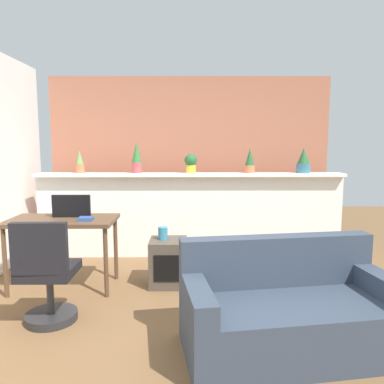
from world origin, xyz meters
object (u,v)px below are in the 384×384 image
object	(u,v)px
potted_plant_2	(191,163)
office_chair	(47,280)
desk	(63,227)
tv_monitor	(71,206)
couch	(288,312)
potted_plant_3	(250,161)
vase_on_shelf	(163,233)
potted_plant_4	(303,161)
potted_plant_0	(80,163)
potted_plant_1	(137,158)
side_cube_shelf	(168,262)
book_on_desk	(86,219)

from	to	relation	value
potted_plant_2	office_chair	size ratio (longest dim) A/B	0.28
desk	tv_monitor	size ratio (longest dim) A/B	2.73
tv_monitor	potted_plant_2	bearing A→B (deg)	39.22
tv_monitor	couch	size ratio (longest dim) A/B	0.24
potted_plant_3	office_chair	xyz separation A→B (m)	(-2.01, -1.93, -0.91)
potted_plant_3	couch	world-z (taller)	potted_plant_3
vase_on_shelf	couch	xyz separation A→B (m)	(1.02, -1.30, -0.28)
potted_plant_4	couch	size ratio (longest dim) A/B	0.20
potted_plant_3	tv_monitor	xyz separation A→B (m)	(-2.07, -1.04, -0.43)
potted_plant_0	potted_plant_1	world-z (taller)	potted_plant_1
potted_plant_0	side_cube_shelf	world-z (taller)	potted_plant_0
tv_monitor	potted_plant_4	bearing A→B (deg)	20.55
book_on_desk	potted_plant_4	bearing A→B (deg)	25.31
book_on_desk	side_cube_shelf	bearing A→B (deg)	11.44
potted_plant_4	office_chair	distance (m)	3.47
office_chair	side_cube_shelf	distance (m)	1.32
potted_plant_4	side_cube_shelf	xyz separation A→B (m)	(-1.76, -1.06, -1.04)
book_on_desk	couch	bearing A→B (deg)	-31.63
potted_plant_2	potted_plant_1	bearing A→B (deg)	179.31
potted_plant_0	book_on_desk	size ratio (longest dim) A/B	2.16
potted_plant_4	office_chair	size ratio (longest dim) A/B	0.37
office_chair	side_cube_shelf	size ratio (longest dim) A/B	1.82
potted_plant_0	potted_plant_1	distance (m)	0.76
potted_plant_4	book_on_desk	bearing A→B (deg)	-154.69
potted_plant_1	book_on_desk	xyz separation A→B (m)	(-0.36, -1.23, -0.58)
potted_plant_4	side_cube_shelf	size ratio (longest dim) A/B	0.67
office_chair	vase_on_shelf	world-z (taller)	office_chair
potted_plant_3	side_cube_shelf	xyz separation A→B (m)	(-1.04, -1.05, -1.05)
desk	book_on_desk	xyz separation A→B (m)	(0.27, -0.10, 0.10)
potted_plant_0	potted_plant_1	xyz separation A→B (m)	(0.76, 0.00, 0.08)
desk	tv_monitor	bearing A→B (deg)	46.81
couch	vase_on_shelf	bearing A→B (deg)	128.18
potted_plant_3	vase_on_shelf	xyz separation A→B (m)	(-1.10, -1.03, -0.73)
potted_plant_3	tv_monitor	world-z (taller)	potted_plant_3
potted_plant_1	potted_plant_4	world-z (taller)	potted_plant_1
vase_on_shelf	book_on_desk	distance (m)	0.82
potted_plant_1	potted_plant_3	world-z (taller)	potted_plant_1
side_cube_shelf	vase_on_shelf	xyz separation A→B (m)	(-0.06, 0.03, 0.32)
potted_plant_2	couch	distance (m)	2.63
potted_plant_0	potted_plant_2	bearing A→B (deg)	-0.30
desk	vase_on_shelf	world-z (taller)	desk
tv_monitor	side_cube_shelf	size ratio (longest dim) A/B	0.81
potted_plant_4	vase_on_shelf	size ratio (longest dim) A/B	2.47
tv_monitor	office_chair	bearing A→B (deg)	-86.47
potted_plant_1	potted_plant_4	distance (m)	2.23
potted_plant_0	couch	xyz separation A→B (m)	(2.19, -2.33, -0.99)
potted_plant_2	couch	size ratio (longest dim) A/B	0.15
vase_on_shelf	couch	size ratio (longest dim) A/B	0.08
tv_monitor	vase_on_shelf	xyz separation A→B (m)	(0.97, 0.02, -0.30)
office_chair	potted_plant_2	bearing A→B (deg)	57.61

